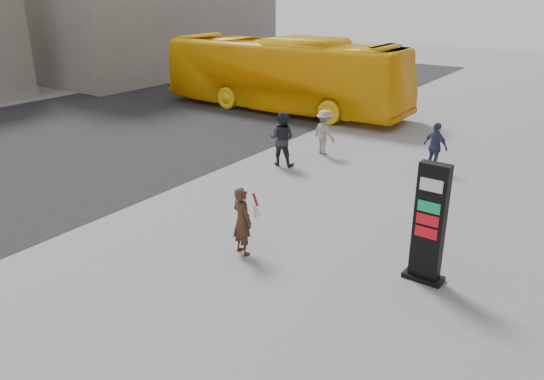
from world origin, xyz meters
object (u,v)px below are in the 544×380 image
Objects in this scene: info_pylon at (429,224)px; pedestrian_c at (435,147)px; woman at (242,220)px; pedestrian_a at (282,139)px; pedestrian_b at (324,132)px; bus at (283,74)px.

info_pylon is 1.57× the size of pedestrian_c.
woman is 0.87× the size of pedestrian_a.
pedestrian_a is (-6.91, 4.84, -0.36)m from info_pylon.
info_pylon is 1.57× the size of pedestrian_b.
bus is 6.82× the size of pedestrian_a.
pedestrian_a is 1.14× the size of pedestrian_c.
pedestrian_b reaches higher than woman.
pedestrian_c is (1.71, 8.58, -0.01)m from woman.
pedestrian_c reaches higher than woman.
pedestrian_b is 1.00× the size of pedestrian_c.
bus is 10.87m from pedestrian_c.
woman is 6.75m from pedestrian_a.
pedestrian_c is at bearing -150.58° from pedestrian_b.
info_pylon is 8.44m from pedestrian_a.
pedestrian_a is 5.27m from pedestrian_c.
pedestrian_c is at bearing -167.47° from pedestrian_a.
bus is at bearing -43.03° from woman.
info_pylon is at bearing -136.37° from bus.
info_pylon is 1.59× the size of woman.
bus reaches higher than info_pylon.
info_pylon is 17.14m from bus.
woman is 0.99× the size of pedestrian_b.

